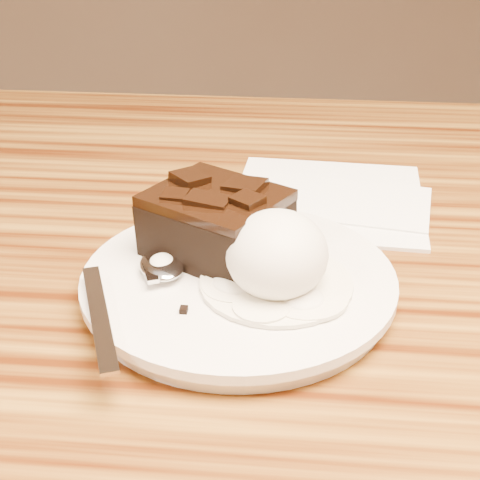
# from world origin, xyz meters

# --- Properties ---
(plate) EXTENTS (0.22, 0.22, 0.02)m
(plate) POSITION_xyz_m (-0.12, -0.06, 0.76)
(plate) COLOR silver
(plate) RESTS_ON dining_table
(brownie) EXTENTS (0.12, 0.11, 0.04)m
(brownie) POSITION_xyz_m (-0.14, -0.03, 0.79)
(brownie) COLOR black
(brownie) RESTS_ON plate
(ice_cream_scoop) EXTENTS (0.07, 0.07, 0.06)m
(ice_cream_scoop) POSITION_xyz_m (-0.09, -0.08, 0.79)
(ice_cream_scoop) COLOR white
(ice_cream_scoop) RESTS_ON plate
(melt_puddle) EXTENTS (0.10, 0.10, 0.00)m
(melt_puddle) POSITION_xyz_m (-0.09, -0.08, 0.77)
(melt_puddle) COLOR white
(melt_puddle) RESTS_ON plate
(spoon) EXTENTS (0.09, 0.17, 0.01)m
(spoon) POSITION_xyz_m (-0.17, -0.07, 0.77)
(spoon) COLOR silver
(spoon) RESTS_ON plate
(napkin) EXTENTS (0.18, 0.18, 0.01)m
(napkin) POSITION_xyz_m (-0.05, 0.10, 0.75)
(napkin) COLOR white
(napkin) RESTS_ON dining_table
(crumb_a) EXTENTS (0.01, 0.01, 0.00)m
(crumb_a) POSITION_xyz_m (-0.15, -0.11, 0.77)
(crumb_a) COLOR black
(crumb_a) RESTS_ON plate
(crumb_b) EXTENTS (0.01, 0.01, 0.00)m
(crumb_b) POSITION_xyz_m (-0.11, -0.11, 0.77)
(crumb_b) COLOR black
(crumb_b) RESTS_ON plate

